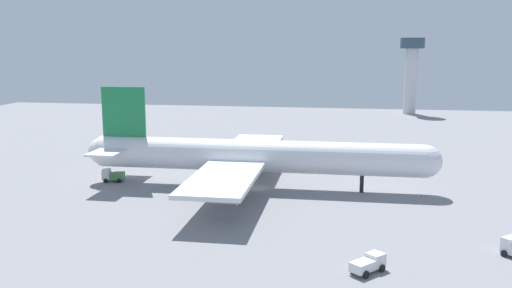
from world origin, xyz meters
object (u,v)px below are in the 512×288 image
Objects in this scene: fuel_truck at (369,263)px; safety_cone_nose at (421,195)px; cargo_airplane at (254,156)px; control_tower at (411,67)px; pushback_tractor at (113,175)px; safety_cone_tail at (108,178)px.

fuel_truck reaches higher than safety_cone_nose.
cargo_airplane is 121.93m from control_tower.
pushback_tractor is 0.94× the size of fuel_truck.
pushback_tractor is at bearing 178.37° from safety_cone_nose.
cargo_airplane is at bearing 177.67° from safety_cone_nose.
control_tower reaches higher than safety_cone_tail.
pushback_tractor is 58.00m from fuel_truck.
control_tower is (67.09, 114.26, 15.93)m from pushback_tractor.
safety_cone_nose is at bearing -95.26° from control_tower.
safety_cone_tail is at bearing -120.97° from control_tower.
fuel_truck reaches higher than safety_cone_tail.
safety_cone_tail is at bearing 178.08° from cargo_airplane.
cargo_airplane reaches higher than fuel_truck.
pushback_tractor is at bearing 142.88° from fuel_truck.
pushback_tractor reaches higher than safety_cone_nose.
cargo_airplane is 28.92m from safety_cone_tail.
safety_cone_nose is at bearing -2.33° from cargo_airplane.
control_tower reaches higher than safety_cone_nose.
cargo_airplane is at bearing -1.92° from safety_cone_tail.
control_tower is (20.84, 149.26, 16.06)m from fuel_truck.
pushback_tractor reaches higher than safety_cone_tail.
pushback_tractor reaches higher than fuel_truck.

